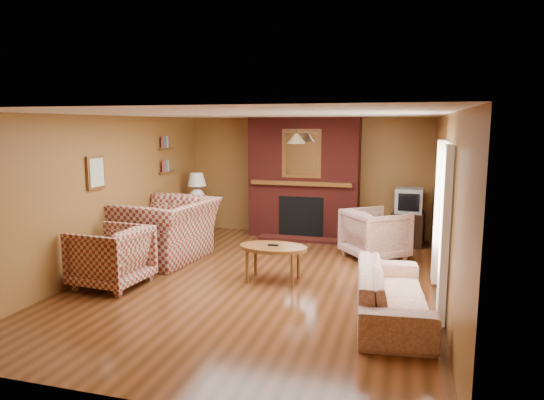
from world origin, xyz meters
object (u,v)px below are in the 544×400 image
(plaid_armchair, at_px, (111,256))
(side_table, at_px, (198,219))
(floral_sofa, at_px, (392,293))
(floral_armchair, at_px, (375,234))
(fireplace, at_px, (304,179))
(table_lamp, at_px, (197,186))
(crt_tv, at_px, (409,200))
(coffee_table, at_px, (273,250))
(plaid_loveseat, at_px, (165,230))
(tv_stand, at_px, (408,229))

(plaid_armchair, xyz_separation_m, side_table, (-0.15, 3.22, -0.09))
(floral_sofa, bearing_deg, floral_armchair, 2.54)
(fireplace, xyz_separation_m, table_lamp, (-2.10, -0.53, -0.16))
(crt_tv, bearing_deg, plaid_armchair, -138.26)
(coffee_table, relative_size, side_table, 1.49)
(side_table, bearing_deg, crt_tv, 4.74)
(table_lamp, bearing_deg, side_table, 0.00)
(plaid_loveseat, bearing_deg, side_table, -166.68)
(table_lamp, bearing_deg, floral_sofa, -39.52)
(side_table, distance_m, crt_tv, 4.20)
(floral_armchair, bearing_deg, crt_tv, -63.51)
(plaid_armchair, xyz_separation_m, table_lamp, (-0.15, 3.22, 0.59))
(floral_sofa, bearing_deg, crt_tv, -8.24)
(plaid_loveseat, height_order, crt_tv, crt_tv)
(plaid_loveseat, relative_size, floral_armchair, 1.68)
(floral_sofa, relative_size, crt_tv, 4.03)
(floral_sofa, height_order, crt_tv, crt_tv)
(plaid_armchair, relative_size, coffee_table, 0.94)
(fireplace, height_order, plaid_armchair, fireplace)
(floral_armchair, bearing_deg, fireplace, 11.31)
(coffee_table, bearing_deg, fireplace, 93.67)
(table_lamp, height_order, tv_stand, table_lamp)
(floral_armchair, xyz_separation_m, tv_stand, (0.52, 1.12, -0.11))
(table_lamp, relative_size, crt_tv, 1.24)
(side_table, height_order, tv_stand, side_table)
(floral_armchair, relative_size, crt_tv, 1.84)
(fireplace, distance_m, floral_armchair, 2.14)
(table_lamp, bearing_deg, crt_tv, 4.74)
(floral_armchair, height_order, crt_tv, crt_tv)
(tv_stand, bearing_deg, plaid_armchair, -132.65)
(coffee_table, xyz_separation_m, crt_tv, (1.86, 2.75, 0.39))
(fireplace, height_order, side_table, fireplace)
(coffee_table, bearing_deg, floral_armchair, 50.77)
(plaid_loveseat, height_order, tv_stand, plaid_loveseat)
(fireplace, height_order, tv_stand, fireplace)
(tv_stand, relative_size, crt_tv, 1.25)
(coffee_table, relative_size, crt_tv, 1.97)
(side_table, relative_size, crt_tv, 1.32)
(fireplace, height_order, floral_sofa, fireplace)
(table_lamp, bearing_deg, plaid_armchair, -87.34)
(tv_stand, bearing_deg, coffee_table, -118.49)
(plaid_loveseat, distance_m, side_table, 1.84)
(floral_armchair, bearing_deg, table_lamp, 39.84)
(table_lamp, bearing_deg, tv_stand, 4.82)
(plaid_loveseat, xyz_separation_m, plaid_armchair, (-0.10, -1.41, -0.08))
(fireplace, height_order, coffee_table, fireplace)
(plaid_armchair, bearing_deg, plaid_loveseat, -179.68)
(coffee_table, xyz_separation_m, table_lamp, (-2.29, 2.40, 0.55))
(floral_sofa, xyz_separation_m, floral_armchair, (-0.37, 2.53, 0.13))
(side_table, bearing_deg, floral_sofa, -39.52)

